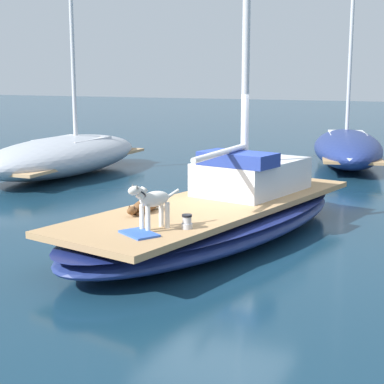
# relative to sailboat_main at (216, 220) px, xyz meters

# --- Properties ---
(ground_plane) EXTENTS (120.00, 120.00, 0.00)m
(ground_plane) POSITION_rel_sailboat_main_xyz_m (0.00, 0.00, -0.34)
(ground_plane) COLOR #143347
(sailboat_main) EXTENTS (3.84, 7.58, 0.66)m
(sailboat_main) POSITION_rel_sailboat_main_xyz_m (0.00, 0.00, 0.00)
(sailboat_main) COLOR navy
(sailboat_main) RESTS_ON ground
(cabin_house) EXTENTS (1.79, 2.45, 0.84)m
(cabin_house) POSITION_rel_sailboat_main_xyz_m (0.23, 1.10, 0.67)
(cabin_house) COLOR silver
(cabin_house) RESTS_ON sailboat_main
(dog_white) EXTENTS (0.42, 0.91, 0.70)m
(dog_white) POSITION_rel_sailboat_main_xyz_m (-0.06, -2.20, 0.75)
(dog_white) COLOR silver
(dog_white) RESTS_ON sailboat_main
(dog_brown) EXTENTS (0.31, 0.95, 0.22)m
(dog_brown) POSITION_rel_sailboat_main_xyz_m (-0.72, -1.28, 0.43)
(dog_brown) COLOR brown
(dog_brown) RESTS_ON sailboat_main
(deck_winch) EXTENTS (0.16, 0.16, 0.21)m
(deck_winch) POSITION_rel_sailboat_main_xyz_m (0.36, -1.92, 0.42)
(deck_winch) COLOR #B7B7BC
(deck_winch) RESTS_ON sailboat_main
(coiled_rope) EXTENTS (0.32, 0.32, 0.04)m
(coiled_rope) POSITION_rel_sailboat_main_xyz_m (-0.74, -0.87, 0.35)
(coiled_rope) COLOR beige
(coiled_rope) RESTS_ON sailboat_main
(deck_towel) EXTENTS (0.66, 0.59, 0.03)m
(deck_towel) POSITION_rel_sailboat_main_xyz_m (-0.09, -2.51, 0.34)
(deck_towel) COLOR blue
(deck_towel) RESTS_ON sailboat_main
(moored_boat_port_side) EXTENTS (3.01, 6.73, 7.85)m
(moored_boat_port_side) POSITION_rel_sailboat_main_xyz_m (-6.79, 4.63, 0.24)
(moored_boat_port_side) COLOR #B2B7C1
(moored_boat_port_side) RESTS_ON ground
(moored_boat_far_astern) EXTENTS (3.64, 6.56, 7.83)m
(moored_boat_far_astern) POSITION_rel_sailboat_main_xyz_m (0.25, 10.01, 0.25)
(moored_boat_far_astern) COLOR navy
(moored_boat_far_astern) RESTS_ON ground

